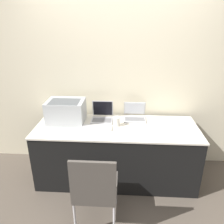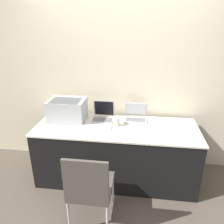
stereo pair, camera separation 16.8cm
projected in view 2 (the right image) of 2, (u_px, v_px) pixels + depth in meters
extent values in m
plane|color=brown|center=(113.00, 195.00, 2.70)|extent=(14.00, 14.00, 0.00)
cube|color=beige|center=(120.00, 76.00, 2.96)|extent=(8.00, 0.05, 2.60)
cube|color=black|center=(116.00, 153.00, 2.89)|extent=(2.02, 0.74, 0.74)
cube|color=silver|center=(116.00, 127.00, 2.75)|extent=(2.04, 0.76, 0.02)
cube|color=#B2B7BC|center=(67.00, 110.00, 2.87)|extent=(0.47, 0.35, 0.29)
cube|color=#51565B|center=(66.00, 102.00, 2.79)|extent=(0.38, 0.27, 0.05)
cube|color=#B7B7BC|center=(102.00, 120.00, 2.89)|extent=(0.28, 0.23, 0.02)
cube|color=slate|center=(102.00, 120.00, 2.88)|extent=(0.25, 0.13, 0.00)
cube|color=#B7B7BC|center=(104.00, 108.00, 2.98)|extent=(0.28, 0.05, 0.23)
cube|color=black|center=(104.00, 108.00, 2.97)|extent=(0.25, 0.04, 0.20)
cube|color=#B7B7BC|center=(136.00, 120.00, 2.90)|extent=(0.29, 0.21, 0.02)
cube|color=slate|center=(136.00, 120.00, 2.89)|extent=(0.26, 0.11, 0.00)
cube|color=#B7B7BC|center=(136.00, 109.00, 2.99)|extent=(0.29, 0.08, 0.20)
cube|color=silver|center=(136.00, 109.00, 2.98)|extent=(0.26, 0.07, 0.18)
cube|color=silver|center=(97.00, 127.00, 2.71)|extent=(0.37, 0.14, 0.02)
cylinder|color=white|center=(117.00, 122.00, 2.74)|extent=(0.08, 0.08, 0.11)
cylinder|color=white|center=(117.00, 117.00, 2.72)|extent=(0.09, 0.09, 0.01)
cube|color=#4C4742|center=(92.00, 186.00, 2.23)|extent=(0.42, 0.47, 0.04)
cube|color=#4C4742|center=(86.00, 182.00, 1.93)|extent=(0.42, 0.03, 0.44)
cylinder|color=silver|center=(80.00, 187.00, 2.54)|extent=(0.02, 0.02, 0.41)
cylinder|color=silver|center=(113.00, 190.00, 2.49)|extent=(0.02, 0.02, 0.41)
cylinder|color=silver|center=(69.00, 218.00, 2.14)|extent=(0.02, 0.02, 0.41)
cylinder|color=silver|center=(107.00, 222.00, 2.09)|extent=(0.02, 0.02, 0.41)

